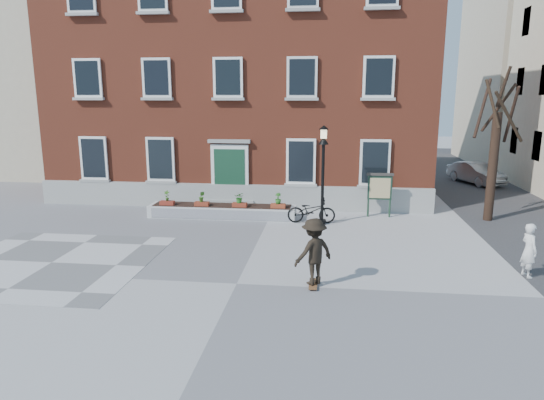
# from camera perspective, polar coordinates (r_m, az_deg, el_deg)

# --- Properties ---
(ground) EXTENTS (100.00, 100.00, 0.00)m
(ground) POSITION_cam_1_polar(r_m,az_deg,el_deg) (13.51, -4.17, -9.80)
(ground) COLOR #97979A
(ground) RESTS_ON ground
(checker_patch) EXTENTS (6.00, 6.00, 0.01)m
(checker_patch) POSITION_cam_1_polar(r_m,az_deg,el_deg) (16.53, -24.50, -6.71)
(checker_patch) COLOR slate
(checker_patch) RESTS_ON ground
(distant_building) EXTENTS (10.00, 12.00, 13.00)m
(distant_building) POSITION_cam_1_polar(r_m,az_deg,el_deg) (38.24, -26.28, 13.21)
(distant_building) COLOR #BDB498
(distant_building) RESTS_ON ground
(bicycle) EXTENTS (1.95, 0.77, 1.01)m
(bicycle) POSITION_cam_1_polar(r_m,az_deg,el_deg) (19.55, 4.65, -1.27)
(bicycle) COLOR black
(bicycle) RESTS_ON ground
(parked_car) EXTENTS (2.68, 4.00, 1.25)m
(parked_car) POSITION_cam_1_polar(r_m,az_deg,el_deg) (30.51, 22.86, 2.94)
(parked_car) COLOR #A5A8AA
(parked_car) RESTS_ON ground
(bystander) EXTENTS (0.50, 0.65, 1.56)m
(bystander) POSITION_cam_1_polar(r_m,az_deg,el_deg) (15.53, 27.98, -5.24)
(bystander) COLOR silver
(bystander) RESTS_ON ground
(brick_building) EXTENTS (18.40, 10.85, 12.60)m
(brick_building) POSITION_cam_1_polar(r_m,az_deg,el_deg) (26.66, -2.90, 14.92)
(brick_building) COLOR brown
(brick_building) RESTS_ON ground
(planter_assembly) EXTENTS (6.20, 1.12, 1.15)m
(planter_assembly) POSITION_cam_1_polar(r_m,az_deg,el_deg) (20.52, -5.86, -1.21)
(planter_assembly) COLOR silver
(planter_assembly) RESTS_ON ground
(bare_tree) EXTENTS (1.83, 1.83, 6.16)m
(bare_tree) POSITION_cam_1_polar(r_m,az_deg,el_deg) (21.45, 24.68, 5.07)
(bare_tree) COLOR #301F15
(bare_tree) RESTS_ON ground
(lamp_post) EXTENTS (0.40, 0.40, 3.93)m
(lamp_post) POSITION_cam_1_polar(r_m,az_deg,el_deg) (18.99, 6.04, 4.56)
(lamp_post) COLOR black
(lamp_post) RESTS_ON ground
(notice_board) EXTENTS (1.10, 0.16, 1.87)m
(notice_board) POSITION_cam_1_polar(r_m,az_deg,el_deg) (20.79, 12.57, 1.44)
(notice_board) COLOR #193322
(notice_board) RESTS_ON ground
(skateboarder) EXTENTS (1.33, 1.26, 1.89)m
(skateboarder) POSITION_cam_1_polar(r_m,az_deg,el_deg) (13.04, 4.94, -6.07)
(skateboarder) COLOR brown
(skateboarder) RESTS_ON ground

